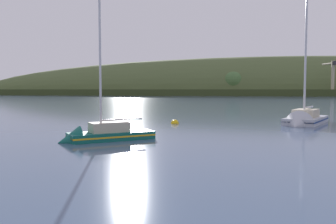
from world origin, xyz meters
name	(u,v)px	position (x,y,z in m)	size (l,w,h in m)	color
far_shoreline_hill	(275,95)	(16.98, 234.97, 0.12)	(508.56, 105.84, 45.80)	#35401E
dockside_crane	(332,80)	(40.70, 196.79, 7.91)	(5.66, 11.30, 16.87)	#4C4C51
sailboat_far_left	(100,138)	(-6.95, 36.95, 0.19)	(6.18, 5.74, 10.93)	#0F564C
sailboat_outer_reach	(304,122)	(7.88, 51.53, 0.21)	(5.52, 8.56, 13.80)	#ADB2BC
mooring_buoy_far_upstream	(175,124)	(-4.50, 49.34, 0.00)	(0.79, 0.79, 0.87)	yellow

